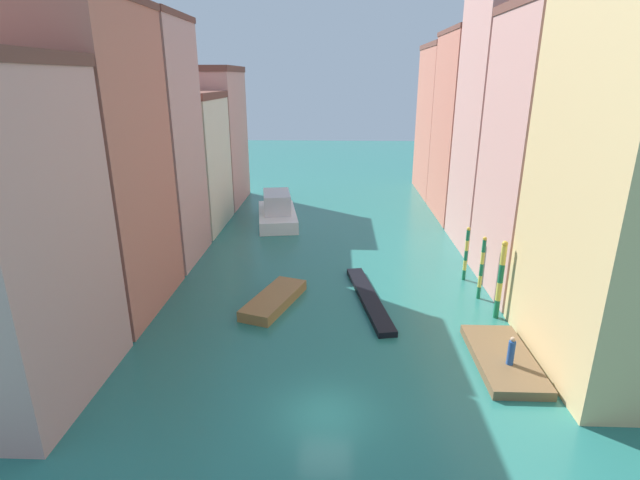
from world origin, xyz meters
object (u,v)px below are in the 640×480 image
at_px(waterfront_dock, 503,359).
at_px(mooring_pole_1, 482,268).
at_px(person_on_dock, 511,352).
at_px(mooring_pole_0, 500,279).
at_px(mooring_pole_2, 466,253).
at_px(motorboat_0, 274,300).
at_px(gondola_black, 369,298).
at_px(vaporetto_white, 277,211).

relative_size(waterfront_dock, mooring_pole_1, 1.44).
distance_m(person_on_dock, mooring_pole_1, 9.10).
distance_m(waterfront_dock, mooring_pole_0, 5.95).
distance_m(mooring_pole_2, motorboat_0, 14.94).
bearing_deg(mooring_pole_0, mooring_pole_2, 95.38).
xyz_separation_m(person_on_dock, gondola_black, (-6.88, 8.25, -1.05)).
bearing_deg(mooring_pole_2, motorboat_0, -161.11).
bearing_deg(person_on_dock, motorboat_0, 150.87).
relative_size(mooring_pole_2, gondola_black, 0.41).
height_order(person_on_dock, mooring_pole_0, mooring_pole_0).
xyz_separation_m(vaporetto_white, gondola_black, (8.70, -18.75, -1.05)).
bearing_deg(mooring_pole_0, person_on_dock, -101.11).
bearing_deg(vaporetto_white, mooring_pole_0, -51.16).
xyz_separation_m(mooring_pole_0, mooring_pole_2, (-0.58, 6.12, -0.52)).
bearing_deg(vaporetto_white, waterfront_dock, -59.24).
relative_size(mooring_pole_1, gondola_black, 0.45).
relative_size(person_on_dock, vaporetto_white, 0.16).
xyz_separation_m(person_on_dock, mooring_pole_1, (0.86, 9.00, 1.08)).
bearing_deg(mooring_pole_1, mooring_pole_2, 93.96).
xyz_separation_m(mooring_pole_0, vaporetto_white, (-16.79, 20.85, -1.44)).
distance_m(mooring_pole_1, vaporetto_white, 24.41).
distance_m(gondola_black, motorboat_0, 6.56).
bearing_deg(waterfront_dock, mooring_pole_1, 83.81).
bearing_deg(motorboat_0, gondola_black, 6.91).
height_order(person_on_dock, motorboat_0, person_on_dock).
height_order(waterfront_dock, mooring_pole_2, mooring_pole_2).
height_order(vaporetto_white, gondola_black, vaporetto_white).
xyz_separation_m(mooring_pole_0, motorboat_0, (-14.60, 1.32, -2.33)).
xyz_separation_m(mooring_pole_2, motorboat_0, (-14.03, -4.80, -1.80)).
relative_size(person_on_dock, mooring_pole_1, 0.35).
distance_m(mooring_pole_0, motorboat_0, 14.85).
height_order(vaporetto_white, motorboat_0, vaporetto_white).
distance_m(mooring_pole_1, motorboat_0, 14.47).
height_order(mooring_pole_0, vaporetto_white, mooring_pole_0).
distance_m(waterfront_dock, motorboat_0, 14.91).
xyz_separation_m(gondola_black, motorboat_0, (-6.51, -0.79, 0.16)).
relative_size(person_on_dock, motorboat_0, 0.24).
height_order(waterfront_dock, gondola_black, waterfront_dock).
xyz_separation_m(mooring_pole_1, gondola_black, (-7.74, -0.74, -2.13)).
height_order(waterfront_dock, mooring_pole_1, mooring_pole_1).
distance_m(mooring_pole_0, gondola_black, 8.72).
bearing_deg(motorboat_0, mooring_pole_0, -5.15).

